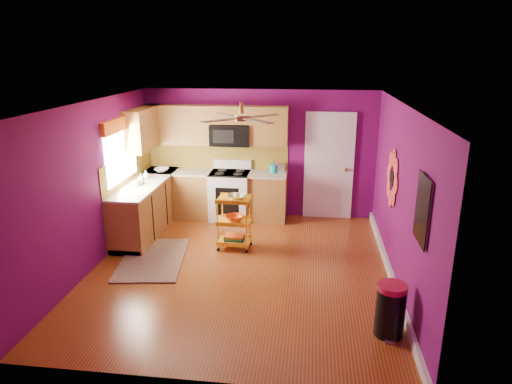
# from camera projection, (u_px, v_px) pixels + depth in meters

# --- Properties ---
(ground) EXTENTS (5.00, 5.00, 0.00)m
(ground) POSITION_uv_depth(u_px,v_px,m) (241.00, 269.00, 6.98)
(ground) COLOR #682C10
(ground) RESTS_ON ground
(room_envelope) EXTENTS (4.54, 5.04, 2.52)m
(room_envelope) POSITION_uv_depth(u_px,v_px,m) (242.00, 165.00, 6.49)
(room_envelope) COLOR #620B59
(room_envelope) RESTS_ON ground
(lower_cabinets) EXTENTS (2.81, 2.31, 0.94)m
(lower_cabinets) POSITION_uv_depth(u_px,v_px,m) (186.00, 201.00, 8.73)
(lower_cabinets) COLOR brown
(lower_cabinets) RESTS_ON ground
(electric_range) EXTENTS (0.76, 0.66, 1.13)m
(electric_range) POSITION_uv_depth(u_px,v_px,m) (230.00, 195.00, 8.96)
(electric_range) COLOR white
(electric_range) RESTS_ON ground
(upper_cabinetry) EXTENTS (2.80, 2.30, 1.26)m
(upper_cabinetry) POSITION_uv_depth(u_px,v_px,m) (193.00, 128.00, 8.65)
(upper_cabinetry) COLOR brown
(upper_cabinetry) RESTS_ON ground
(left_window) EXTENTS (0.08, 1.35, 1.08)m
(left_window) POSITION_uv_depth(u_px,v_px,m) (120.00, 141.00, 7.72)
(left_window) COLOR white
(left_window) RESTS_ON ground
(panel_door) EXTENTS (0.95, 0.11, 2.15)m
(panel_door) POSITION_uv_depth(u_px,v_px,m) (329.00, 167.00, 8.85)
(panel_door) COLOR white
(panel_door) RESTS_ON ground
(right_wall_art) EXTENTS (0.04, 2.74, 1.04)m
(right_wall_art) POSITION_uv_depth(u_px,v_px,m) (404.00, 191.00, 5.97)
(right_wall_art) COLOR black
(right_wall_art) RESTS_ON ground
(ceiling_fan) EXTENTS (1.01, 1.01, 0.26)m
(ceiling_fan) POSITION_uv_depth(u_px,v_px,m) (242.00, 117.00, 6.49)
(ceiling_fan) COLOR #BF8C3F
(ceiling_fan) RESTS_ON ground
(shag_rug) EXTENTS (1.17, 1.69, 0.02)m
(shag_rug) POSITION_uv_depth(u_px,v_px,m) (153.00, 259.00, 7.28)
(shag_rug) COLOR black
(shag_rug) RESTS_ON ground
(rolling_cart) EXTENTS (0.56, 0.42, 0.98)m
(rolling_cart) POSITION_uv_depth(u_px,v_px,m) (235.00, 220.00, 7.57)
(rolling_cart) COLOR yellow
(rolling_cart) RESTS_ON ground
(trash_can) EXTENTS (0.38, 0.40, 0.65)m
(trash_can) POSITION_uv_depth(u_px,v_px,m) (390.00, 310.00, 5.28)
(trash_can) COLOR black
(trash_can) RESTS_ON ground
(teal_kettle) EXTENTS (0.18, 0.18, 0.21)m
(teal_kettle) POSITION_uv_depth(u_px,v_px,m) (274.00, 168.00, 8.79)
(teal_kettle) COLOR teal
(teal_kettle) RESTS_ON lower_cabinets
(toaster) EXTENTS (0.22, 0.15, 0.18)m
(toaster) POSITION_uv_depth(u_px,v_px,m) (279.00, 168.00, 8.79)
(toaster) COLOR beige
(toaster) RESTS_ON lower_cabinets
(soap_bottle_a) EXTENTS (0.09, 0.09, 0.19)m
(soap_bottle_a) POSITION_uv_depth(u_px,v_px,m) (141.00, 179.00, 8.03)
(soap_bottle_a) COLOR #EA3F72
(soap_bottle_a) RESTS_ON lower_cabinets
(soap_bottle_b) EXTENTS (0.12, 0.12, 0.15)m
(soap_bottle_b) POSITION_uv_depth(u_px,v_px,m) (146.00, 174.00, 8.39)
(soap_bottle_b) COLOR white
(soap_bottle_b) RESTS_ON lower_cabinets
(counter_dish) EXTENTS (0.28, 0.28, 0.07)m
(counter_dish) POSITION_uv_depth(u_px,v_px,m) (162.00, 170.00, 8.89)
(counter_dish) COLOR white
(counter_dish) RESTS_ON lower_cabinets
(counter_cup) EXTENTS (0.13, 0.13, 0.10)m
(counter_cup) POSITION_uv_depth(u_px,v_px,m) (137.00, 183.00, 7.93)
(counter_cup) COLOR white
(counter_cup) RESTS_ON lower_cabinets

